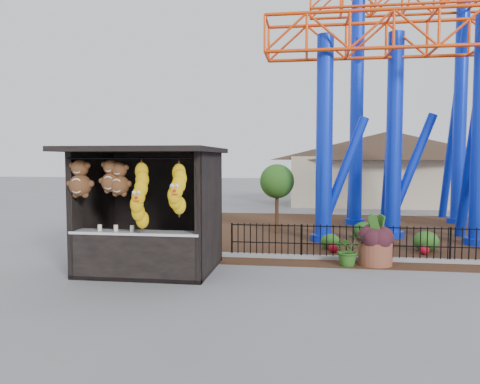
# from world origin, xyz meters

# --- Properties ---
(ground) EXTENTS (120.00, 120.00, 0.00)m
(ground) POSITION_xyz_m (0.00, 0.00, 0.00)
(ground) COLOR slate
(ground) RESTS_ON ground
(mulch_bed) EXTENTS (18.00, 12.00, 0.02)m
(mulch_bed) POSITION_xyz_m (4.00, 8.00, 0.01)
(mulch_bed) COLOR #331E11
(mulch_bed) RESTS_ON ground
(curb) EXTENTS (18.00, 0.18, 0.12)m
(curb) POSITION_xyz_m (4.00, 3.00, 0.06)
(curb) COLOR gray
(curb) RESTS_ON ground
(prize_booth) EXTENTS (3.50, 3.40, 3.12)m
(prize_booth) POSITION_xyz_m (-3.03, 0.89, 1.55)
(prize_booth) COLOR black
(prize_booth) RESTS_ON ground
(picket_fence) EXTENTS (12.20, 0.06, 1.00)m
(picket_fence) POSITION_xyz_m (4.90, 3.00, 0.50)
(picket_fence) COLOR black
(picket_fence) RESTS_ON ground
(roller_coaster) EXTENTS (11.00, 6.37, 10.82)m
(roller_coaster) POSITION_xyz_m (5.12, 8.23, 6.44)
(roller_coaster) COLOR #0C2AD4
(roller_coaster) RESTS_ON ground
(terracotta_planter) EXTENTS (1.03, 1.03, 0.63)m
(terracotta_planter) POSITION_xyz_m (2.76, 2.51, 0.32)
(terracotta_planter) COLOR brown
(terracotta_planter) RESTS_ON ground
(planter_foliage) EXTENTS (0.70, 0.70, 0.64)m
(planter_foliage) POSITION_xyz_m (2.76, 2.51, 0.95)
(planter_foliage) COLOR black
(planter_foliage) RESTS_ON terracotta_planter
(potted_plant) EXTENTS (0.92, 0.84, 0.87)m
(potted_plant) POSITION_xyz_m (2.05, 2.33, 0.44)
(potted_plant) COLOR #19581A
(potted_plant) RESTS_ON ground
(landscaping) EXTENTS (7.42, 3.42, 0.63)m
(landscaping) POSITION_xyz_m (4.39, 5.41, 0.29)
(landscaping) COLOR #255118
(landscaping) RESTS_ON mulch_bed
(pavilion) EXTENTS (15.00, 15.00, 4.80)m
(pavilion) POSITION_xyz_m (6.00, 20.00, 3.07)
(pavilion) COLOR #BFAD8C
(pavilion) RESTS_ON ground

